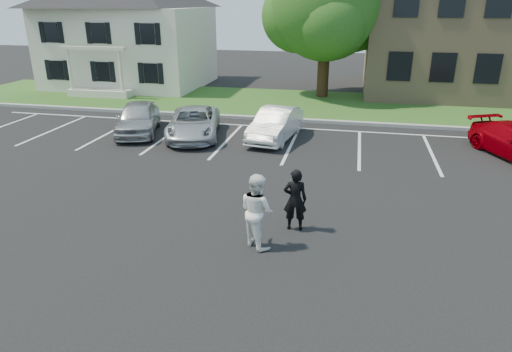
{
  "coord_description": "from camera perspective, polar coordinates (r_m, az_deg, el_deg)",
  "views": [
    {
      "loc": [
        2.41,
        -10.19,
        5.68
      ],
      "look_at": [
        0.0,
        1.0,
        1.25
      ],
      "focal_mm": 32.0,
      "sensor_mm": 36.0,
      "label": 1
    }
  ],
  "objects": [
    {
      "name": "car_white_sedan",
      "position": [
        19.79,
        2.46,
        6.48
      ],
      "size": [
        1.98,
        4.23,
        1.34
      ],
      "primitive_type": "imported",
      "rotation": [
        0.0,
        0.0,
        -0.14
      ],
      "color": "silver",
      "rests_on": "ground"
    },
    {
      "name": "man_white_shirt",
      "position": [
        11.02,
        0.1,
        -4.34
      ],
      "size": [
        1.15,
        1.13,
        1.87
      ],
      "primitive_type": "imported",
      "rotation": [
        0.0,
        0.0,
        2.44
      ],
      "color": "white",
      "rests_on": "ground"
    },
    {
      "name": "stall_lines",
      "position": [
        19.99,
        8.79,
        4.41
      ],
      "size": [
        34.0,
        5.36,
        0.01
      ],
      "color": "silver",
      "rests_on": "ground"
    },
    {
      "name": "ground_plane",
      "position": [
        11.91,
        -1.02,
        -7.33
      ],
      "size": [
        90.0,
        90.0,
        0.0
      ],
      "primitive_type": "plane",
      "color": "black",
      "rests_on": "ground"
    },
    {
      "name": "house",
      "position": [
        33.92,
        -15.6,
        17.3
      ],
      "size": [
        10.3,
        9.22,
        7.6
      ],
      "color": "beige",
      "rests_on": "ground"
    },
    {
      "name": "man_black_suit",
      "position": [
        11.87,
        4.91,
        -2.97
      ],
      "size": [
        0.66,
        0.48,
        1.68
      ],
      "primitive_type": "imported",
      "rotation": [
        0.0,
        0.0,
        3.27
      ],
      "color": "black",
      "rests_on": "ground"
    },
    {
      "name": "car_silver_west",
      "position": [
        21.39,
        -14.55,
        7.05
      ],
      "size": [
        2.84,
        4.48,
        1.42
      ],
      "primitive_type": "imported",
      "rotation": [
        0.0,
        0.0,
        0.3
      ],
      "color": "#B1B1B6",
      "rests_on": "ground"
    },
    {
      "name": "tree",
      "position": [
        28.7,
        9.01,
        20.25
      ],
      "size": [
        7.8,
        7.2,
        8.8
      ],
      "color": "black",
      "rests_on": "ground"
    },
    {
      "name": "grass_strip",
      "position": [
        26.9,
        6.84,
        8.9
      ],
      "size": [
        44.0,
        8.0,
        0.08
      ],
      "primitive_type": "cube",
      "color": "#2E4D16",
      "rests_on": "ground"
    },
    {
      "name": "curb",
      "position": [
        23.01,
        5.83,
        6.95
      ],
      "size": [
        40.0,
        0.3,
        0.15
      ],
      "primitive_type": "cube",
      "color": "gray",
      "rests_on": "ground"
    },
    {
      "name": "car_silver_minivan",
      "position": [
        20.33,
        -7.79,
        6.59
      ],
      "size": [
        3.14,
        4.94,
        1.27
      ],
      "primitive_type": "imported",
      "rotation": [
        0.0,
        0.0,
        0.24
      ],
      "color": "#B6B9BD",
      "rests_on": "ground"
    }
  ]
}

